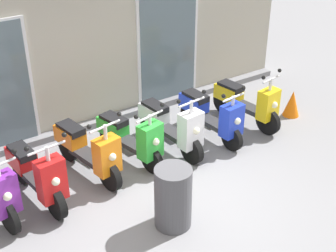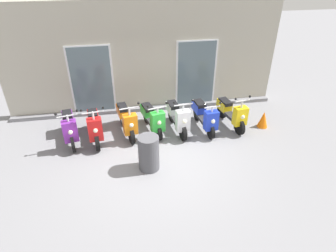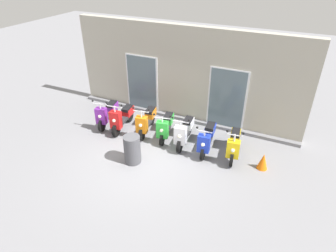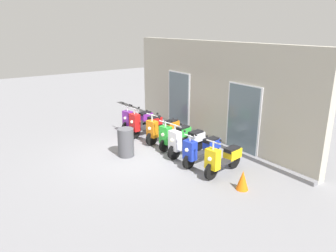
# 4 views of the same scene
# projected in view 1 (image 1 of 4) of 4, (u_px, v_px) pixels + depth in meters

# --- Properties ---
(ground_plane) EXTENTS (40.00, 40.00, 0.00)m
(ground_plane) POSITION_uv_depth(u_px,v_px,m) (175.00, 202.00, 7.30)
(ground_plane) COLOR gray
(storefront_facade) EXTENTS (8.82, 0.50, 3.54)m
(storefront_facade) POSITION_uv_depth(u_px,v_px,m) (82.00, 36.00, 8.59)
(storefront_facade) COLOR #B2AD9E
(storefront_facade) RESTS_ON ground_plane
(scooter_red) EXTENTS (0.61, 1.60, 1.27)m
(scooter_red) POSITION_uv_depth(u_px,v_px,m) (37.00, 174.00, 7.12)
(scooter_red) COLOR black
(scooter_red) RESTS_ON ground_plane
(scooter_orange) EXTENTS (0.67, 1.60, 1.23)m
(scooter_orange) POSITION_uv_depth(u_px,v_px,m) (88.00, 150.00, 7.68)
(scooter_orange) COLOR black
(scooter_orange) RESTS_ON ground_plane
(scooter_green) EXTENTS (0.70, 1.49, 1.15)m
(scooter_green) POSITION_uv_depth(u_px,v_px,m) (131.00, 137.00, 8.05)
(scooter_green) COLOR black
(scooter_green) RESTS_ON ground_plane
(scooter_white) EXTENTS (0.60, 1.59, 1.25)m
(scooter_white) POSITION_uv_depth(u_px,v_px,m) (171.00, 126.00, 8.32)
(scooter_white) COLOR black
(scooter_white) RESTS_ON ground_plane
(scooter_blue) EXTENTS (0.55, 1.54, 1.13)m
(scooter_blue) POSITION_uv_depth(u_px,v_px,m) (211.00, 115.00, 8.67)
(scooter_blue) COLOR black
(scooter_blue) RESTS_ON ground_plane
(scooter_yellow) EXTENTS (0.59, 1.56, 1.21)m
(scooter_yellow) POSITION_uv_depth(u_px,v_px,m) (247.00, 102.00, 9.13)
(scooter_yellow) COLOR black
(scooter_yellow) RESTS_ON ground_plane
(traffic_cone) EXTENTS (0.32, 0.32, 0.52)m
(traffic_cone) POSITION_uv_depth(u_px,v_px,m) (292.00, 103.00, 9.51)
(traffic_cone) COLOR orange
(traffic_cone) RESTS_ON ground_plane
(trash_bin) EXTENTS (0.51, 0.51, 0.92)m
(trash_bin) POSITION_uv_depth(u_px,v_px,m) (173.00, 197.00, 6.65)
(trash_bin) COLOR #4C4C51
(trash_bin) RESTS_ON ground_plane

